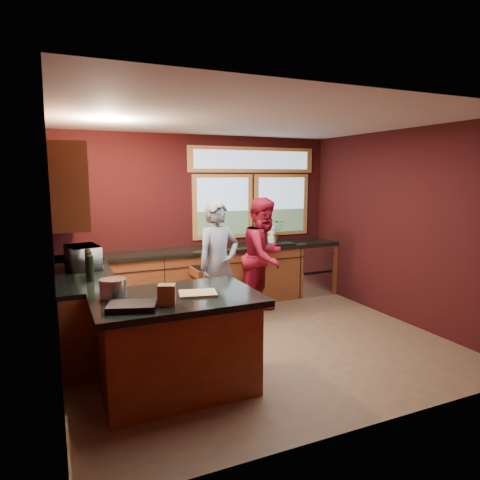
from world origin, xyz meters
TOP-DOWN VIEW (x-y plane):
  - floor at (0.00, 0.00)m, footprint 4.50×4.50m
  - room_shell at (-0.60, 0.32)m, footprint 4.52×4.02m
  - back_counter at (0.20, 1.70)m, footprint 4.50×0.64m
  - left_counter at (-1.95, 0.85)m, footprint 0.64×2.30m
  - island at (-1.22, -0.75)m, footprint 1.55×1.05m
  - person_grey at (-0.23, 0.72)m, footprint 0.71×0.54m
  - person_red at (0.60, 0.98)m, footprint 1.07×1.01m
  - microwave at (-1.92, 0.90)m, footprint 0.44×0.57m
  - potted_plant at (1.17, 1.75)m, footprint 0.35×0.30m
  - paper_towel at (1.11, 1.70)m, footprint 0.12×0.12m
  - cutting_board at (-1.02, -0.80)m, footprint 0.40×0.32m
  - stock_pot at (-1.77, -0.60)m, footprint 0.24×0.24m
  - paper_bag at (-1.37, -1.00)m, footprint 0.18×0.16m
  - black_tray at (-1.67, -1.00)m, footprint 0.47×0.39m

SIDE VIEW (x-z plane):
  - floor at x=0.00m, z-range 0.00..0.00m
  - back_counter at x=0.20m, z-range 0.00..0.93m
  - left_counter at x=-1.95m, z-range 0.00..0.93m
  - island at x=-1.22m, z-range 0.01..0.95m
  - person_grey at x=-0.23m, z-range 0.00..1.73m
  - person_red at x=0.60m, z-range 0.00..1.75m
  - cutting_board at x=-1.02m, z-range 0.94..0.96m
  - black_tray at x=-1.67m, z-range 0.94..0.99m
  - stock_pot at x=-1.77m, z-range 0.94..1.12m
  - paper_bag at x=-1.37m, z-range 0.94..1.12m
  - paper_towel at x=1.11m, z-range 0.93..1.21m
  - microwave at x=-1.92m, z-range 0.93..1.22m
  - potted_plant at x=1.17m, z-range 0.93..1.32m
  - room_shell at x=-0.60m, z-range 0.44..3.15m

